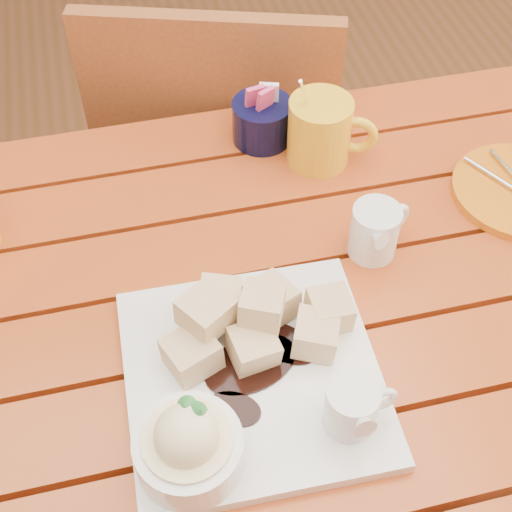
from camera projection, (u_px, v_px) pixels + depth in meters
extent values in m
cube|color=#A64415|center=(271.00, 497.00, 0.75)|extent=(1.20, 0.11, 0.03)
cube|color=#A64415|center=(247.00, 402.00, 0.82)|extent=(1.20, 0.11, 0.03)
cube|color=#A64415|center=(226.00, 322.00, 0.89)|extent=(1.20, 0.11, 0.03)
cube|color=#A64415|center=(209.00, 255.00, 0.96)|extent=(1.20, 0.11, 0.03)
cube|color=#A64415|center=(194.00, 196.00, 1.03)|extent=(1.20, 0.11, 0.03)
cube|color=#A64415|center=(181.00, 145.00, 1.11)|extent=(1.20, 0.11, 0.03)
cube|color=#A64415|center=(182.00, 164.00, 1.16)|extent=(1.12, 0.04, 0.08)
cylinder|color=#A64415|center=(456.00, 240.00, 1.48)|extent=(0.06, 0.06, 0.72)
cube|color=white|center=(253.00, 376.00, 0.81)|extent=(0.29, 0.29, 0.02)
cube|color=#C9863D|center=(316.00, 335.00, 0.82)|extent=(0.07, 0.07, 0.04)
cube|color=#C9863D|center=(253.00, 347.00, 0.81)|extent=(0.06, 0.06, 0.04)
cube|color=#C9863D|center=(192.00, 354.00, 0.80)|extent=(0.07, 0.07, 0.04)
cube|color=#C9863D|center=(272.00, 300.00, 0.85)|extent=(0.07, 0.07, 0.04)
cube|color=#C9863D|center=(329.00, 309.00, 0.84)|extent=(0.05, 0.05, 0.04)
cube|color=#C9863D|center=(206.00, 312.00, 0.80)|extent=(0.07, 0.07, 0.04)
cube|color=#C9863D|center=(262.00, 306.00, 0.80)|extent=(0.07, 0.07, 0.04)
cube|color=#C9863D|center=(219.00, 300.00, 0.85)|extent=(0.06, 0.06, 0.04)
cylinder|color=white|center=(189.00, 451.00, 0.72)|extent=(0.11, 0.11, 0.04)
cylinder|color=#FFF1BB|center=(188.00, 445.00, 0.71)|extent=(0.09, 0.09, 0.03)
sphere|color=#FFF1BB|center=(186.00, 436.00, 0.70)|extent=(0.07, 0.07, 0.07)
cone|color=#297D35|center=(199.00, 412.00, 0.68)|extent=(0.04, 0.04, 0.03)
cone|color=#297D35|center=(185.00, 406.00, 0.69)|extent=(0.03, 0.03, 0.03)
cylinder|color=white|center=(351.00, 406.00, 0.75)|extent=(0.06, 0.06, 0.06)
cylinder|color=black|center=(354.00, 394.00, 0.73)|extent=(0.04, 0.04, 0.01)
cone|color=white|center=(362.00, 421.00, 0.71)|extent=(0.02, 0.02, 0.03)
torus|color=white|center=(381.00, 399.00, 0.75)|extent=(0.04, 0.01, 0.04)
cylinder|color=yellow|center=(319.00, 132.00, 1.03)|extent=(0.09, 0.09, 0.10)
cylinder|color=black|center=(321.00, 108.00, 0.99)|extent=(0.08, 0.08, 0.01)
torus|color=yellow|center=(356.00, 135.00, 1.02)|extent=(0.06, 0.04, 0.06)
cylinder|color=silver|center=(308.00, 109.00, 1.00)|extent=(0.05, 0.05, 0.13)
cylinder|color=white|center=(374.00, 231.00, 0.92)|extent=(0.06, 0.06, 0.07)
cylinder|color=white|center=(378.00, 213.00, 0.89)|extent=(0.05, 0.05, 0.01)
cone|color=white|center=(386.00, 236.00, 0.88)|extent=(0.03, 0.03, 0.03)
torus|color=white|center=(402.00, 225.00, 0.92)|extent=(0.04, 0.03, 0.04)
cylinder|color=black|center=(262.00, 121.00, 1.07)|extent=(0.09, 0.09, 0.07)
cube|color=#E93F76|center=(255.00, 98.00, 1.03)|extent=(0.03, 0.02, 0.04)
cube|color=white|center=(269.00, 95.00, 1.04)|extent=(0.03, 0.02, 0.04)
cube|color=#E93F76|center=(265.00, 101.00, 1.03)|extent=(0.03, 0.03, 0.04)
cylinder|color=silver|center=(504.00, 183.00, 1.01)|extent=(0.07, 0.12, 0.01)
cube|color=brown|center=(228.00, 160.00, 1.52)|extent=(0.53, 0.53, 0.03)
cylinder|color=brown|center=(309.00, 182.00, 1.80)|extent=(0.04, 0.04, 0.42)
cylinder|color=brown|center=(168.00, 174.00, 1.82)|extent=(0.04, 0.04, 0.42)
cylinder|color=brown|center=(304.00, 296.00, 1.57)|extent=(0.04, 0.04, 0.42)
cylinder|color=brown|center=(142.00, 285.00, 1.59)|extent=(0.04, 0.04, 0.42)
cube|color=brown|center=(212.00, 132.00, 1.22)|extent=(0.41, 0.16, 0.44)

